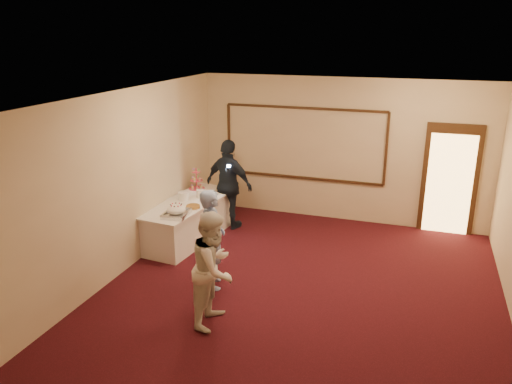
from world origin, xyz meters
TOP-DOWN VIEW (x-y plane):
  - floor at (0.00, 0.00)m, footprint 7.00×7.00m
  - room_walls at (0.00, 0.00)m, footprint 6.04×7.04m
  - wall_molding at (-0.80, 3.47)m, footprint 3.45×0.04m
  - doorway at (2.15, 3.45)m, footprint 1.05×0.07m
  - buffet_table at (-2.55, 1.46)m, footprint 1.14×2.41m
  - pavlova_tray at (-2.40, 0.70)m, footprint 0.45×0.59m
  - cupcake_stand at (-2.74, 2.25)m, footprint 0.33×0.33m
  - plate_stack_a at (-2.67, 1.50)m, footprint 0.20×0.20m
  - plate_stack_b at (-2.42, 1.76)m, footprint 0.18×0.18m
  - tart at (-2.29, 1.14)m, footprint 0.29×0.29m
  - man at (-1.36, -0.10)m, footprint 0.60×0.69m
  - woman at (-0.93, -1.04)m, footprint 0.61×0.79m
  - guest at (-2.03, 2.28)m, footprint 1.15×0.70m
  - camera_flash at (-1.97, 2.12)m, footprint 0.08×0.05m

SIDE VIEW (x-z plane):
  - floor at x=0.00m, z-range 0.00..0.00m
  - buffet_table at x=-2.55m, z-range 0.00..0.77m
  - tart at x=-2.29m, z-range 0.77..0.83m
  - man at x=-1.36m, z-range 0.00..1.60m
  - woman at x=-0.93m, z-range 0.00..1.62m
  - plate_stack_b at x=-2.42m, z-range 0.77..0.92m
  - plate_stack_a at x=-2.67m, z-range 0.77..0.94m
  - pavlova_tray at x=-2.40m, z-range 0.76..0.96m
  - guest at x=-2.03m, z-range 0.00..1.84m
  - cupcake_stand at x=-2.74m, z-range 0.70..1.19m
  - doorway at x=2.15m, z-range -0.02..2.18m
  - camera_flash at x=-1.97m, z-range 1.33..1.38m
  - wall_molding at x=-0.80m, z-range 0.83..2.38m
  - room_walls at x=0.00m, z-range 0.52..3.54m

